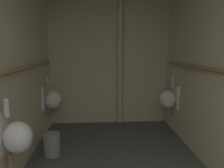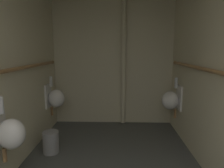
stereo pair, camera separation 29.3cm
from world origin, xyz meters
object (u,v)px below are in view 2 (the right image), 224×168
at_px(urinal_left_mid, 10,133).
at_px(urinal_right_mid, 172,100).
at_px(urinal_left_far, 55,98).
at_px(waste_bin, 51,142).
at_px(standpipe_back_wall, 124,62).

height_order(urinal_left_mid, urinal_right_mid, same).
xyz_separation_m(urinal_left_far, waste_bin, (0.17, -0.84, -0.49)).
xyz_separation_m(urinal_left_far, standpipe_back_wall, (1.30, 0.43, 0.65)).
distance_m(urinal_left_far, standpipe_back_wall, 1.51).
xyz_separation_m(urinal_left_mid, urinal_left_far, (0.00, 1.65, 0.00)).
distance_m(urinal_left_mid, waste_bin, 0.96).
distance_m(urinal_right_mid, standpipe_back_wall, 1.20).
xyz_separation_m(urinal_left_far, urinal_right_mid, (2.16, -0.08, 0.00)).
relative_size(urinal_left_mid, waste_bin, 2.26).
height_order(urinal_left_mid, standpipe_back_wall, standpipe_back_wall).
distance_m(urinal_left_far, waste_bin, 0.99).
bearing_deg(urinal_left_mid, urinal_left_far, 90.00).
bearing_deg(urinal_right_mid, urinal_left_mid, -144.12).
relative_size(urinal_right_mid, standpipe_back_wall, 0.30).
distance_m(urinal_left_mid, urinal_right_mid, 2.66).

